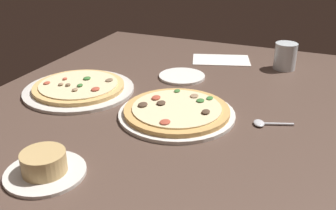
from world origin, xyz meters
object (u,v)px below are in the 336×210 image
object	(u,v)px
ramekin_on_saucer	(44,166)
water_glass	(285,58)
side_plate	(182,76)
pizza_side	(79,88)
pizza_main	(177,112)
spoon	(264,123)
paper_menu	(221,60)

from	to	relation	value
ramekin_on_saucer	water_glass	xyz separation A→B (cm)	(85.87, -36.77, 1.95)
water_glass	side_plate	xyz separation A→B (cm)	(-22.42, 30.56, -3.54)
ramekin_on_saucer	side_plate	bearing A→B (deg)	-5.59
pizza_side	pizza_main	bearing A→B (deg)	-97.01
ramekin_on_saucer	water_glass	size ratio (longest dim) A/B	1.79
water_glass	ramekin_on_saucer	bearing A→B (deg)	156.82
pizza_side	spoon	distance (cm)	56.81
paper_menu	ramekin_on_saucer	bearing A→B (deg)	153.36
pizza_main	paper_menu	world-z (taller)	pizza_main
pizza_main	spoon	world-z (taller)	pizza_main
pizza_main	water_glass	bearing A→B (deg)	-23.43
pizza_side	ramekin_on_saucer	bearing A→B (deg)	-154.69
ramekin_on_saucer	spoon	size ratio (longest dim) A/B	1.59
pizza_main	spoon	size ratio (longest dim) A/B	2.99
pizza_main	ramekin_on_saucer	world-z (taller)	ramekin_on_saucer
pizza_main	ramekin_on_saucer	distance (cm)	38.96
ramekin_on_saucer	spoon	xyz separation A→B (cm)	(39.54, -37.85, -1.58)
water_glass	pizza_main	bearing A→B (deg)	156.57
pizza_side	paper_menu	bearing A→B (deg)	-35.00
pizza_main	pizza_side	xyz separation A→B (cm)	(4.19, 34.07, -0.06)
water_glass	side_plate	bearing A→B (deg)	126.27
pizza_side	water_glass	distance (cm)	72.18
side_plate	pizza_side	bearing A→B (deg)	132.87
pizza_side	paper_menu	world-z (taller)	pizza_side
pizza_main	paper_menu	xyz separation A→B (cm)	(50.50, 1.65, -1.06)
paper_menu	side_plate	bearing A→B (deg)	144.68
ramekin_on_saucer	spoon	distance (cm)	54.76
pizza_side	paper_menu	size ratio (longest dim) A/B	1.59
pizza_side	water_glass	xyz separation A→B (cm)	(45.79, -55.73, 2.84)
pizza_main	side_plate	xyz separation A→B (cm)	(27.55, 8.90, -0.76)
side_plate	spoon	size ratio (longest dim) A/B	1.47
water_glass	side_plate	world-z (taller)	water_glass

